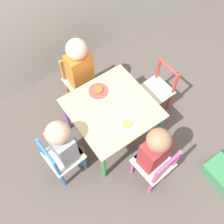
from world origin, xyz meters
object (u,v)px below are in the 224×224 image
at_px(storage_bin, 222,173).
at_px(plate_front, 127,124).
at_px(plate_back, 98,91).
at_px(chair_blue, 61,158).
at_px(child_back, 80,69).
at_px(chair_pink, 155,166).
at_px(kids_table, 112,112).
at_px(chair_orange, 79,81).
at_px(child_front, 153,151).
at_px(child_left, 64,144).
at_px(chair_red, 157,90).

bearing_deg(storage_bin, plate_front, 127.77).
bearing_deg(plate_front, plate_back, 90.00).
bearing_deg(chair_blue, child_back, -50.35).
xyz_separation_m(chair_pink, plate_front, (-0.04, 0.32, 0.21)).
bearing_deg(chair_blue, kids_table, -90.00).
height_order(chair_orange, child_back, child_back).
xyz_separation_m(kids_table, storage_bin, (0.51, -0.85, -0.34)).
bearing_deg(child_back, plate_front, -90.07).
distance_m(chair_orange, chair_blue, 0.75).
xyz_separation_m(chair_blue, child_front, (0.54, -0.41, 0.18)).
bearing_deg(plate_back, chair_blue, -155.95).
relative_size(chair_orange, child_left, 0.72).
distance_m(child_left, plate_front, 0.48).
xyz_separation_m(plate_front, plate_back, (0.00, 0.38, -0.00)).
xyz_separation_m(kids_table, chair_red, (0.51, 0.02, -0.14)).
distance_m(child_front, storage_bin, 0.73).
xyz_separation_m(child_back, plate_front, (0.00, -0.64, -0.00)).
relative_size(chair_blue, child_back, 0.66).
bearing_deg(kids_table, chair_blue, -175.53).
bearing_deg(child_left, chair_pink, -138.80).
relative_size(child_back, storage_bin, 2.81).
relative_size(kids_table, storage_bin, 2.28).
height_order(child_front, plate_front, child_front).
bearing_deg(child_back, kids_table, -90.00).
distance_m(chair_pink, plate_back, 0.73).
distance_m(kids_table, chair_pink, 0.53).
distance_m(kids_table, plate_back, 0.20).
bearing_deg(chair_red, kids_table, -90.00).
distance_m(chair_pink, plate_front, 0.39).
xyz_separation_m(child_back, plate_back, (0.00, -0.27, -0.00)).
relative_size(kids_table, chair_pink, 1.23).
xyz_separation_m(chair_pink, child_back, (-0.04, 0.97, 0.22)).
relative_size(child_back, plate_back, 4.97).
height_order(chair_orange, plate_front, chair_orange).
bearing_deg(child_front, child_left, -44.88).
relative_size(plate_back, storage_bin, 0.57).
height_order(chair_blue, child_front, child_front).
height_order(chair_pink, chair_blue, same).
relative_size(kids_table, chair_red, 1.23).
height_order(child_front, child_left, child_front).
bearing_deg(chair_blue, child_front, -131.53).
height_order(kids_table, storage_bin, kids_table).
bearing_deg(child_front, chair_orange, -92.09).
relative_size(chair_red, child_back, 0.66).
relative_size(chair_orange, storage_bin, 1.85).
height_order(chair_orange, chair_blue, same).
relative_size(child_left, plate_front, 4.13).
bearing_deg(plate_back, chair_pink, -86.95).
bearing_deg(child_back, chair_pink, -87.92).
bearing_deg(child_front, chair_red, -139.96).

